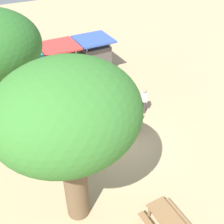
{
  "coord_description": "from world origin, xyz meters",
  "views": [
    {
      "loc": [
        -5.48,
        -9.25,
        9.88
      ],
      "look_at": [
        0.36,
        1.65,
        0.8
      ],
      "focal_mm": 44.26,
      "sensor_mm": 36.0,
      "label": 1
    }
  ],
  "objects_px": {
    "elephant": "(124,114)",
    "picnic_table_near": "(166,218)",
    "market_stall_blue": "(94,56)",
    "person_handler": "(144,99)",
    "shade_tree_main": "(68,116)",
    "market_stall_red": "(61,64)",
    "market_stall_teal": "(24,72)",
    "wooden_bench": "(93,147)"
  },
  "relations": [
    {
      "from": "person_handler",
      "to": "market_stall_teal",
      "type": "bearing_deg",
      "value": -61.63
    },
    {
      "from": "wooden_bench",
      "to": "person_handler",
      "type": "bearing_deg",
      "value": -41.16
    },
    {
      "from": "wooden_bench",
      "to": "market_stall_red",
      "type": "distance_m",
      "value": 8.23
    },
    {
      "from": "shade_tree_main",
      "to": "market_stall_red",
      "type": "distance_m",
      "value": 11.8
    },
    {
      "from": "market_stall_red",
      "to": "shade_tree_main",
      "type": "bearing_deg",
      "value": -106.5
    },
    {
      "from": "person_handler",
      "to": "market_stall_red",
      "type": "height_order",
      "value": "market_stall_red"
    },
    {
      "from": "picnic_table_near",
      "to": "market_stall_red",
      "type": "xyz_separation_m",
      "value": [
        0.56,
        12.97,
        0.55
      ]
    },
    {
      "from": "person_handler",
      "to": "picnic_table_near",
      "type": "distance_m",
      "value": 7.49
    },
    {
      "from": "market_stall_blue",
      "to": "wooden_bench",
      "type": "bearing_deg",
      "value": -115.74
    },
    {
      "from": "market_stall_teal",
      "to": "market_stall_red",
      "type": "xyz_separation_m",
      "value": [
        2.6,
        0.0,
        0.0
      ]
    },
    {
      "from": "elephant",
      "to": "market_stall_teal",
      "type": "xyz_separation_m",
      "value": [
        -3.72,
        6.9,
        0.27
      ]
    },
    {
      "from": "elephant",
      "to": "wooden_bench",
      "type": "xyz_separation_m",
      "value": [
        -2.42,
        -1.2,
        -0.4
      ]
    },
    {
      "from": "shade_tree_main",
      "to": "market_stall_red",
      "type": "xyz_separation_m",
      "value": [
        3.18,
        10.75,
        -3.68
      ]
    },
    {
      "from": "elephant",
      "to": "market_stall_blue",
      "type": "distance_m",
      "value": 7.06
    },
    {
      "from": "person_handler",
      "to": "market_stall_blue",
      "type": "distance_m",
      "value": 6.32
    },
    {
      "from": "wooden_bench",
      "to": "elephant",
      "type": "bearing_deg",
      "value": -38.1
    },
    {
      "from": "market_stall_blue",
      "to": "picnic_table_near",
      "type": "bearing_deg",
      "value": -103.71
    },
    {
      "from": "picnic_table_near",
      "to": "market_stall_blue",
      "type": "height_order",
      "value": "market_stall_blue"
    },
    {
      "from": "shade_tree_main",
      "to": "picnic_table_near",
      "type": "xyz_separation_m",
      "value": [
        2.62,
        -2.22,
        -4.23
      ]
    },
    {
      "from": "elephant",
      "to": "market_stall_red",
      "type": "xyz_separation_m",
      "value": [
        -1.12,
        6.9,
        0.27
      ]
    },
    {
      "from": "picnic_table_near",
      "to": "market_stall_red",
      "type": "height_order",
      "value": "market_stall_red"
    },
    {
      "from": "elephant",
      "to": "person_handler",
      "type": "relative_size",
      "value": 1.21
    },
    {
      "from": "wooden_bench",
      "to": "market_stall_teal",
      "type": "xyz_separation_m",
      "value": [
        -1.3,
        8.1,
        0.67
      ]
    },
    {
      "from": "shade_tree_main",
      "to": "elephant",
      "type": "bearing_deg",
      "value": 41.85
    },
    {
      "from": "wooden_bench",
      "to": "market_stall_blue",
      "type": "xyz_separation_m",
      "value": [
        3.9,
        8.1,
        0.67
      ]
    },
    {
      "from": "wooden_bench",
      "to": "shade_tree_main",
      "type": "bearing_deg",
      "value": 170.17
    },
    {
      "from": "market_stall_teal",
      "to": "market_stall_blue",
      "type": "distance_m",
      "value": 5.2
    },
    {
      "from": "elephant",
      "to": "market_stall_red",
      "type": "distance_m",
      "value": 6.99
    },
    {
      "from": "elephant",
      "to": "picnic_table_near",
      "type": "height_order",
      "value": "elephant"
    },
    {
      "from": "market_stall_red",
      "to": "market_stall_blue",
      "type": "bearing_deg",
      "value": 0.0
    },
    {
      "from": "elephant",
      "to": "shade_tree_main",
      "type": "distance_m",
      "value": 7.0
    },
    {
      "from": "shade_tree_main",
      "to": "market_stall_blue",
      "type": "relative_size",
      "value": 2.62
    },
    {
      "from": "market_stall_teal",
      "to": "market_stall_red",
      "type": "relative_size",
      "value": 1.0
    },
    {
      "from": "market_stall_blue",
      "to": "market_stall_teal",
      "type": "bearing_deg",
      "value": 180.0
    },
    {
      "from": "shade_tree_main",
      "to": "picnic_table_near",
      "type": "height_order",
      "value": "shade_tree_main"
    },
    {
      "from": "wooden_bench",
      "to": "picnic_table_near",
      "type": "bearing_deg",
      "value": -145.85
    },
    {
      "from": "elephant",
      "to": "market_stall_blue",
      "type": "bearing_deg",
      "value": 149.06
    },
    {
      "from": "picnic_table_near",
      "to": "market_stall_blue",
      "type": "xyz_separation_m",
      "value": [
        3.16,
        12.97,
        0.55
      ]
    },
    {
      "from": "elephant",
      "to": "market_stall_teal",
      "type": "bearing_deg",
      "value": -170.49
    },
    {
      "from": "market_stall_blue",
      "to": "person_handler",
      "type": "bearing_deg",
      "value": -87.75
    },
    {
      "from": "shade_tree_main",
      "to": "picnic_table_near",
      "type": "distance_m",
      "value": 5.45
    },
    {
      "from": "elephant",
      "to": "shade_tree_main",
      "type": "relative_size",
      "value": 0.3
    }
  ]
}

